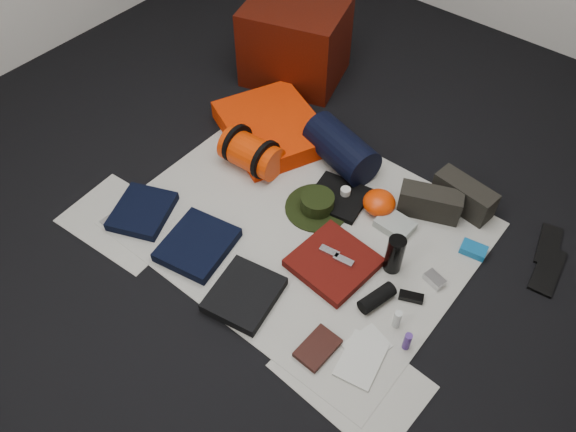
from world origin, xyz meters
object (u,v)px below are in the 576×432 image
Objects in this scene: navy_duffel at (341,149)px; paperback_book at (318,348)px; sleeping_pad at (272,128)px; compact_camera at (434,279)px; stuff_sack at (251,153)px; water_bottle at (395,254)px; red_cabinet at (295,42)px.

paperback_book is (0.58, -0.96, -0.09)m from navy_duffel.
compact_camera is (1.22, -0.30, -0.04)m from sleeping_pad.
paperback_book is (0.93, -0.64, -0.08)m from stuff_sack.
sleeping_pad is at bearing -156.82° from navy_duffel.
stuff_sack is 1.14m from compact_camera.
paperback_book is at bearing -41.75° from sleeping_pad.
water_bottle reaches higher than stuff_sack.
navy_duffel is 4.40× the size of compact_camera.
compact_camera is at bearing -46.72° from red_cabinet.
stuff_sack is 3.42× the size of compact_camera.
red_cabinet is 3.08× the size of paperback_book.
water_bottle reaches higher than compact_camera.
sleeping_pad is (0.26, -0.53, -0.18)m from red_cabinet.
stuff_sack is at bearing -84.15° from red_cabinet.
water_bottle reaches higher than sleeping_pad.
stuff_sack is 0.48m from navy_duffel.
sleeping_pad is 1.09m from water_bottle.
sleeping_pad reaches higher than compact_camera.
stuff_sack is 1.13m from paperback_book.
sleeping_pad is at bearing 161.00° from water_bottle.
navy_duffel is at bearing 145.21° from water_bottle.
sleeping_pad is 3.23× the size of paperback_book.
stuff_sack is at bearing -73.39° from sleeping_pad.
compact_camera is 0.50× the size of paperback_book.
paperback_book is (1.01, -0.90, -0.04)m from sleeping_pad.
water_bottle is 0.56m from paperback_book.
red_cabinet reaches higher than paperback_book.
red_cabinet is at bearing 116.20° from sleeping_pad.
navy_duffel is at bearing -51.70° from red_cabinet.
compact_camera is at bearing -8.92° from navy_duffel.
stuff_sack is at bearing -167.66° from compact_camera.
sleeping_pad reaches higher than paperback_book.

